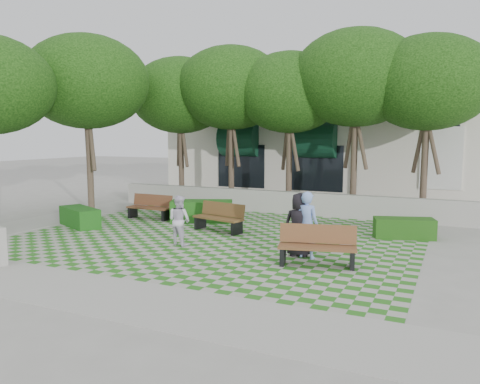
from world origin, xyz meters
The scene contains 16 objects.
ground centered at (0.00, 0.00, 0.00)m, with size 90.00×90.00×0.00m, color gray.
lawn centered at (0.00, 1.00, 0.01)m, with size 12.00×12.00×0.00m, color #2B721E.
sidewalk_south centered at (0.00, -4.70, 0.01)m, with size 16.00×2.00×0.01m, color #9E9B93.
sidewalk_west centered at (-7.20, 1.00, 0.01)m, with size 2.00×12.00×0.01m, color #9E9B93.
retaining_wall centered at (0.00, 6.20, 0.45)m, with size 15.00×0.36×0.90m, color #9E9B93.
bench_east centered at (3.67, -0.81, 0.47)m, with size 1.97×1.04×0.99m.
bench_mid centered at (-0.41, 1.83, 0.46)m, with size 1.89×1.00×0.95m.
bench_west centered at (-3.90, 2.79, 0.44)m, with size 1.76×0.60×0.92m.
hedge_east centered at (5.26, 3.33, 0.31)m, with size 1.79×0.72×0.63m, color #1B4713.
hedge_midleft centered at (-1.83, 3.13, 0.39)m, with size 2.23×0.89×0.78m, color #184B14.
hedge_west centered at (-5.24, 0.51, 0.33)m, with size 1.89×0.76×0.66m, color #164D14.
person_blue centered at (3.22, -0.23, 0.87)m, with size 0.64×0.42×1.75m, color #7EA0E5.
person_dark centered at (2.99, -0.14, 0.84)m, with size 0.82×0.54×1.69m, color black.
person_white centered at (-0.57, -0.37, 0.73)m, with size 0.71×0.55×1.45m, color silver.
tree_row centered at (-1.86, 5.95, 5.18)m, with size 17.70×13.40×7.41m.
building centered at (0.93, 14.08, 2.52)m, with size 18.00×8.92×5.15m.
Camera 1 is at (6.69, -11.72, 3.16)m, focal length 35.00 mm.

